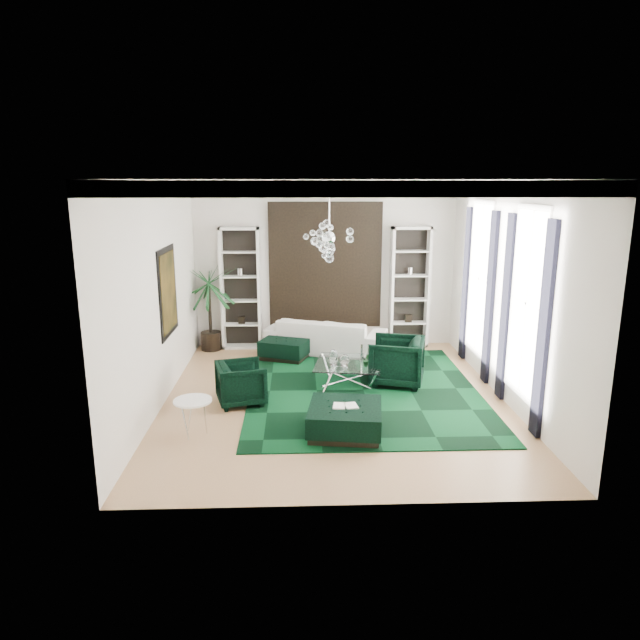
{
  "coord_description": "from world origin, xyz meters",
  "views": [
    {
      "loc": [
        -0.63,
        -9.6,
        3.77
      ],
      "look_at": [
        -0.24,
        0.5,
        1.32
      ],
      "focal_mm": 32.0,
      "sensor_mm": 36.0,
      "label": 1
    }
  ],
  "objects_px": {
    "sofa": "(326,335)",
    "ottoman_side": "(287,348)",
    "armchair_right": "(397,361)",
    "side_table": "(194,418)",
    "armchair_left": "(241,383)",
    "palm": "(209,296)",
    "ottoman_front": "(345,420)",
    "coffee_table": "(349,373)"
  },
  "relations": [
    {
      "from": "palm",
      "to": "ottoman_front",
      "type": "bearing_deg",
      "value": -59.56
    },
    {
      "from": "sofa",
      "to": "coffee_table",
      "type": "xyz_separation_m",
      "value": [
        0.34,
        -2.13,
        -0.18
      ]
    },
    {
      "from": "armchair_left",
      "to": "armchair_right",
      "type": "bearing_deg",
      "value": -87.92
    },
    {
      "from": "sofa",
      "to": "ottoman_front",
      "type": "relative_size",
      "value": 2.41
    },
    {
      "from": "sofa",
      "to": "ottoman_front",
      "type": "bearing_deg",
      "value": 110.65
    },
    {
      "from": "sofa",
      "to": "ottoman_front",
      "type": "distance_m",
      "value": 4.35
    },
    {
      "from": "sofa",
      "to": "armchair_left",
      "type": "xyz_separation_m",
      "value": [
        -1.62,
        -3.05,
        -0.02
      ]
    },
    {
      "from": "armchair_left",
      "to": "coffee_table",
      "type": "xyz_separation_m",
      "value": [
        1.96,
        0.93,
        -0.16
      ]
    },
    {
      "from": "sofa",
      "to": "side_table",
      "type": "height_order",
      "value": "sofa"
    },
    {
      "from": "sofa",
      "to": "armchair_left",
      "type": "bearing_deg",
      "value": 81.53
    },
    {
      "from": "armchair_left",
      "to": "armchair_right",
      "type": "height_order",
      "value": "armchair_right"
    },
    {
      "from": "armchair_left",
      "to": "ottoman_side",
      "type": "height_order",
      "value": "armchair_left"
    },
    {
      "from": "sofa",
      "to": "armchair_right",
      "type": "bearing_deg",
      "value": 139.45
    },
    {
      "from": "armchair_left",
      "to": "coffee_table",
      "type": "height_order",
      "value": "armchair_left"
    },
    {
      "from": "sofa",
      "to": "palm",
      "type": "relative_size",
      "value": 1.05
    },
    {
      "from": "sofa",
      "to": "side_table",
      "type": "xyz_separation_m",
      "value": [
        -2.23,
        -4.32,
        -0.11
      ]
    },
    {
      "from": "armchair_left",
      "to": "coffee_table",
      "type": "distance_m",
      "value": 2.17
    },
    {
      "from": "side_table",
      "to": "palm",
      "type": "relative_size",
      "value": 0.23
    },
    {
      "from": "armchair_left",
      "to": "side_table",
      "type": "bearing_deg",
      "value": 139.44
    },
    {
      "from": "sofa",
      "to": "side_table",
      "type": "relative_size",
      "value": 4.59
    },
    {
      "from": "armchair_left",
      "to": "ottoman_front",
      "type": "height_order",
      "value": "armchair_left"
    },
    {
      "from": "sofa",
      "to": "coffee_table",
      "type": "bearing_deg",
      "value": 118.54
    },
    {
      "from": "coffee_table",
      "to": "ottoman_front",
      "type": "bearing_deg",
      "value": -96.47
    },
    {
      "from": "ottoman_front",
      "to": "ottoman_side",
      "type": "bearing_deg",
      "value": 103.76
    },
    {
      "from": "armchair_right",
      "to": "ottoman_side",
      "type": "height_order",
      "value": "armchair_right"
    },
    {
      "from": "ottoman_side",
      "to": "ottoman_front",
      "type": "relative_size",
      "value": 0.89
    },
    {
      "from": "sofa",
      "to": "armchair_left",
      "type": "height_order",
      "value": "sofa"
    },
    {
      "from": "armchair_left",
      "to": "armchair_right",
      "type": "relative_size",
      "value": 0.82
    },
    {
      "from": "sofa",
      "to": "armchair_right",
      "type": "distance_m",
      "value": 2.5
    },
    {
      "from": "coffee_table",
      "to": "palm",
      "type": "relative_size",
      "value": 0.49
    },
    {
      "from": "armchair_right",
      "to": "coffee_table",
      "type": "relative_size",
      "value": 0.81
    },
    {
      "from": "ottoman_front",
      "to": "coffee_table",
      "type": "bearing_deg",
      "value": 83.53
    },
    {
      "from": "ottoman_side",
      "to": "armchair_right",
      "type": "bearing_deg",
      "value": -39.77
    },
    {
      "from": "coffee_table",
      "to": "ottoman_front",
      "type": "distance_m",
      "value": 2.24
    },
    {
      "from": "armchair_right",
      "to": "side_table",
      "type": "height_order",
      "value": "armchair_right"
    },
    {
      "from": "ottoman_side",
      "to": "side_table",
      "type": "xyz_separation_m",
      "value": [
        -1.35,
        -3.93,
        0.06
      ]
    },
    {
      "from": "armchair_right",
      "to": "palm",
      "type": "distance_m",
      "value": 4.66
    },
    {
      "from": "armchair_left",
      "to": "ottoman_side",
      "type": "xyz_separation_m",
      "value": [
        0.74,
        2.66,
        -0.15
      ]
    },
    {
      "from": "ottoman_side",
      "to": "palm",
      "type": "height_order",
      "value": "palm"
    },
    {
      "from": "ottoman_front",
      "to": "side_table",
      "type": "distance_m",
      "value": 2.31
    },
    {
      "from": "sofa",
      "to": "ottoman_side",
      "type": "height_order",
      "value": "sofa"
    },
    {
      "from": "armchair_right",
      "to": "palm",
      "type": "relative_size",
      "value": 0.39
    }
  ]
}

